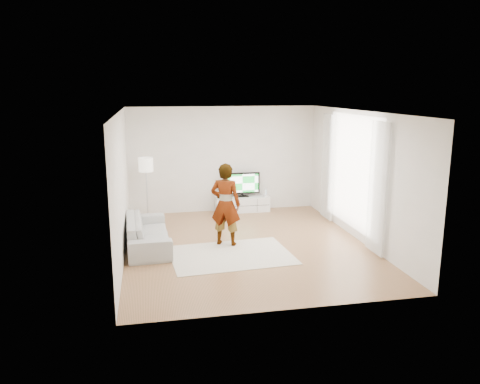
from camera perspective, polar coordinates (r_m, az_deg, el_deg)
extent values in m
plane|color=#AD764E|center=(9.96, 0.78, -6.54)|extent=(6.00, 6.00, 0.00)
plane|color=white|center=(9.43, 0.83, 9.76)|extent=(6.00, 6.00, 0.00)
cube|color=white|center=(9.41, -14.26, 0.77)|extent=(0.02, 6.00, 2.80)
cube|color=white|center=(10.40, 14.41, 1.86)|extent=(0.02, 6.00, 2.80)
cube|color=white|center=(12.51, -2.05, 3.98)|extent=(5.00, 0.02, 2.80)
cube|color=white|center=(6.77, 6.07, -3.43)|extent=(5.00, 0.02, 2.80)
cube|color=white|center=(10.65, 13.64, 2.41)|extent=(0.01, 2.60, 2.50)
cube|color=white|center=(9.49, 16.42, 0.43)|extent=(0.04, 0.70, 2.60)
cube|color=white|center=(11.81, 10.64, 3.03)|extent=(0.04, 0.70, 2.60)
cube|color=white|center=(12.60, 0.30, -1.50)|extent=(1.44, 0.41, 0.41)
cube|color=black|center=(12.40, 0.49, -1.73)|extent=(1.40, 0.00, 0.01)
cube|color=black|center=(12.34, -1.15, -1.81)|extent=(0.01, 0.00, 0.36)
cube|color=black|center=(12.48, 2.11, -1.65)|extent=(0.01, 0.00, 0.36)
cube|color=black|center=(12.58, 0.28, -0.53)|extent=(0.34, 0.19, 0.02)
cube|color=black|center=(12.57, 0.28, -0.35)|extent=(0.07, 0.04, 0.07)
cube|color=black|center=(12.50, 0.28, 1.09)|extent=(0.94, 0.05, 0.57)
cube|color=green|center=(12.47, 0.30, 1.06)|extent=(0.86, 0.01, 0.49)
cube|color=white|center=(12.66, 3.10, -0.03)|extent=(0.06, 0.15, 0.20)
cube|color=#4CB2FF|center=(12.59, 3.19, -0.02)|extent=(0.01, 0.00, 0.11)
imported|color=#3F7238|center=(12.40, -2.48, 0.10)|extent=(0.23, 0.23, 0.37)
cube|color=beige|center=(9.41, -1.12, -7.68)|extent=(2.48, 1.87, 0.01)
imported|color=#334772|center=(9.77, -1.77, -1.52)|extent=(0.75, 0.64, 1.74)
imported|color=#A9AAA5|center=(9.99, -11.16, -4.84)|extent=(0.93, 2.19, 0.63)
cylinder|color=silver|center=(12.06, -11.12, -3.32)|extent=(0.28, 0.28, 0.02)
cylinder|color=silver|center=(11.91, -11.25, -0.44)|extent=(0.04, 0.04, 1.23)
cylinder|color=white|center=(11.76, -11.41, 3.30)|extent=(0.35, 0.35, 0.34)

